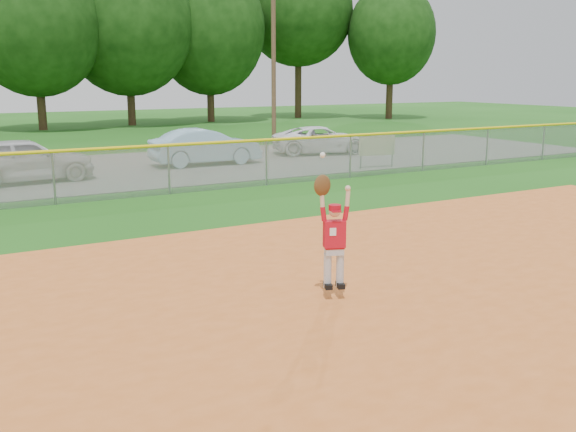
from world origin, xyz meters
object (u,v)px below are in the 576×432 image
object	(u,v)px
car_blue	(206,147)
car_white_b	(322,140)
ballplayer	(333,232)
sponsor_sign	(377,145)
car_white_a	(24,160)

from	to	relation	value
car_blue	car_white_b	xyz separation A→B (m)	(6.09, 0.89, -0.10)
ballplayer	sponsor_sign	bearing A→B (deg)	50.37
car_white_b	ballplayer	world-z (taller)	ballplayer
car_white_a	car_blue	bearing A→B (deg)	-85.96
car_white_a	ballplayer	size ratio (longest dim) A/B	2.06
car_white_a	car_white_b	bearing A→B (deg)	-86.62
car_white_a	car_blue	xyz separation A→B (m)	(7.01, 1.20, -0.04)
sponsor_sign	car_blue	bearing A→B (deg)	142.96
car_blue	car_white_b	bearing A→B (deg)	-80.41
sponsor_sign	ballplayer	xyz separation A→B (m)	(-9.76, -11.79, 0.22)
car_blue	ballplayer	world-z (taller)	ballplayer
car_white_a	car_blue	world-z (taller)	car_white_a
car_white_b	car_blue	bearing A→B (deg)	114.19
car_white_a	sponsor_sign	size ratio (longest dim) A/B	2.96
sponsor_sign	ballplayer	size ratio (longest dim) A/B	0.70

